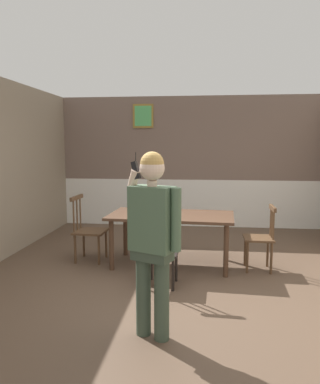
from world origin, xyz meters
The scene contains 7 objects.
ground_plane centered at (0.00, 0.00, 0.00)m, with size 8.13×8.13×0.00m, color brown.
room_back_partition centered at (0.00, 3.70, 1.36)m, with size 5.74×0.17×2.82m.
dining_table centered at (-0.18, 0.93, 0.68)m, with size 1.87×1.06×0.77m.
chair_near_window centered at (-0.24, 0.07, 0.46)m, with size 0.44×0.44×0.95m.
chair_by_doorway centered at (-1.48, 1.01, 0.49)m, with size 0.48×0.48×1.01m.
chair_at_table_head centered at (1.11, 0.85, 0.47)m, with size 0.41×0.41×0.93m.
person_figure centered at (-0.17, -1.18, 1.00)m, with size 0.53×0.36×1.73m.
Camera 1 is at (0.26, -4.44, 1.79)m, focal length 34.75 mm.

